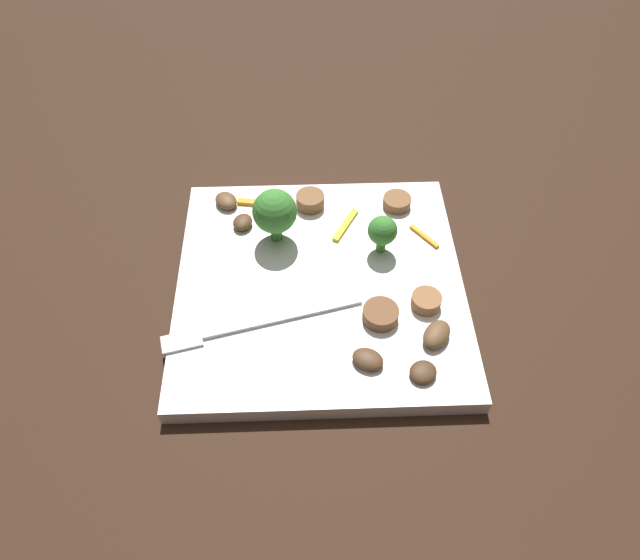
{
  "coord_description": "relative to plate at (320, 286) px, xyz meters",
  "views": [
    {
      "loc": [
        0.01,
        0.36,
        0.45
      ],
      "look_at": [
        0.0,
        0.0,
        0.02
      ],
      "focal_mm": 33.62,
      "sensor_mm": 36.0,
      "label": 1
    }
  ],
  "objects": [
    {
      "name": "ground_plane",
      "position": [
        0.0,
        0.0,
        -0.01
      ],
      "size": [
        1.4,
        1.4,
        0.0
      ],
      "primitive_type": "plane",
      "color": "black"
    },
    {
      "name": "plate",
      "position": [
        0.0,
        0.0,
        0.0
      ],
      "size": [
        0.27,
        0.27,
        0.02
      ],
      "primitive_type": "cube",
      "color": "white",
      "rests_on": "ground_plane"
    },
    {
      "name": "fork",
      "position": [
        0.06,
        0.05,
        0.01
      ],
      "size": [
        0.18,
        0.05,
        0.0
      ],
      "rotation": [
        0.0,
        0.0,
        0.24
      ],
      "color": "silver",
      "rests_on": "plate"
    },
    {
      "name": "broccoli_floret_0",
      "position": [
        0.04,
        -0.06,
        0.04
      ],
      "size": [
        0.04,
        0.04,
        0.06
      ],
      "color": "#408630",
      "rests_on": "plate"
    },
    {
      "name": "broccoli_floret_1",
      "position": [
        -0.06,
        -0.04,
        0.03
      ],
      "size": [
        0.03,
        0.03,
        0.04
      ],
      "color": "#408630",
      "rests_on": "plate"
    },
    {
      "name": "sausage_slice_0",
      "position": [
        0.01,
        -0.1,
        0.02
      ],
      "size": [
        0.04,
        0.04,
        0.01
      ],
      "primitive_type": "cylinder",
      "rotation": [
        0.0,
        0.0,
        0.84
      ],
      "color": "brown",
      "rests_on": "plate"
    },
    {
      "name": "sausage_slice_1",
      "position": [
        -0.08,
        -0.1,
        0.01
      ],
      "size": [
        0.03,
        0.03,
        0.01
      ],
      "primitive_type": "cylinder",
      "rotation": [
        0.0,
        0.0,
        2.98
      ],
      "color": "brown",
      "rests_on": "plate"
    },
    {
      "name": "sausage_slice_2",
      "position": [
        -0.05,
        0.05,
        0.01
      ],
      "size": [
        0.05,
        0.05,
        0.01
      ],
      "primitive_type": "cylinder",
      "rotation": [
        0.0,
        0.0,
        0.78
      ],
      "color": "brown",
      "rests_on": "plate"
    },
    {
      "name": "sausage_slice_3",
      "position": [
        -0.09,
        0.03,
        0.01
      ],
      "size": [
        0.04,
        0.04,
        0.01
      ],
      "primitive_type": "cylinder",
      "rotation": [
        0.0,
        0.0,
        2.43
      ],
      "color": "brown",
      "rests_on": "plate"
    },
    {
      "name": "mushroom_0",
      "position": [
        -0.08,
        0.1,
        0.01
      ],
      "size": [
        0.03,
        0.03,
        0.01
      ],
      "primitive_type": "ellipsoid",
      "rotation": [
        0.0,
        0.0,
        3.82
      ],
      "color": "#422B19",
      "rests_on": "plate"
    },
    {
      "name": "mushroom_1",
      "position": [
        -0.04,
        0.09,
        0.01
      ],
      "size": [
        0.03,
        0.03,
        0.01
      ],
      "primitive_type": "ellipsoid",
      "rotation": [
        0.0,
        0.0,
        2.65
      ],
      "color": "#4C331E",
      "rests_on": "plate"
    },
    {
      "name": "mushroom_2",
      "position": [
        -0.1,
        0.07,
        0.01
      ],
      "size": [
        0.04,
        0.04,
        0.01
      ],
      "primitive_type": "ellipsoid",
      "rotation": [
        0.0,
        0.0,
        4.09
      ],
      "color": "brown",
      "rests_on": "plate"
    },
    {
      "name": "mushroom_3",
      "position": [
        0.09,
        -0.11,
        0.01
      ],
      "size": [
        0.03,
        0.03,
        0.01
      ],
      "primitive_type": "ellipsoid",
      "rotation": [
        0.0,
        0.0,
        5.29
      ],
      "color": "brown",
      "rests_on": "plate"
    },
    {
      "name": "mushroom_4",
      "position": [
        0.08,
        -0.07,
        0.01
      ],
      "size": [
        0.02,
        0.03,
        0.01
      ],
      "primitive_type": "ellipsoid",
      "rotation": [
        0.0,
        0.0,
        4.42
      ],
      "color": "#4C331E",
      "rests_on": "plate"
    },
    {
      "name": "pepper_strip_0",
      "position": [
        0.06,
        -0.1,
        0.01
      ],
      "size": [
        0.04,
        0.01,
        0.0
      ],
      "primitive_type": "cube",
      "rotation": [
        0.0,
        0.0,
        2.99
      ],
      "color": "orange",
      "rests_on": "plate"
    },
    {
      "name": "pepper_strip_1",
      "position": [
        -0.11,
        -0.05,
        0.01
      ],
      "size": [
        0.03,
        0.03,
        0.0
      ],
      "primitive_type": "cube",
      "rotation": [
        0.0,
        0.0,
        2.22
      ],
      "color": "orange",
      "rests_on": "plate"
    },
    {
      "name": "pepper_strip_3",
      "position": [
        -0.03,
        -0.07,
        0.01
      ],
      "size": [
        0.03,
        0.04,
        0.0
      ],
      "primitive_type": "cube",
      "rotation": [
        0.0,
        0.0,
        1.06
      ],
      "color": "yellow",
      "rests_on": "plate"
    }
  ]
}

